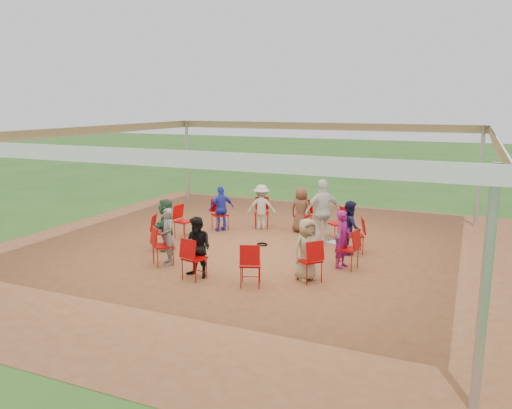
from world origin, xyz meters
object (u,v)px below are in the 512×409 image
at_px(chair_6, 184,221).
at_px(chair_10, 251,264).
at_px(person_seated_4, 221,209).
at_px(standing_person, 323,212).
at_px(chair_9, 194,259).
at_px(person_seated_7, 198,248).
at_px(chair_1, 355,235).
at_px(person_seated_3, 262,207).
at_px(chair_7, 162,232).
at_px(person_seated_5, 166,224).
at_px(person_seated_6, 168,237).
at_px(person_seated_8, 307,249).
at_px(chair_5, 220,215).
at_px(chair_4, 262,213).
at_px(chair_8, 163,246).
at_px(chair_2, 337,224).
at_px(chair_11, 310,261).
at_px(laptop, 336,240).
at_px(cable_coil, 262,244).
at_px(chair_3, 303,216).
at_px(person_seated_0, 343,239).
at_px(chair_0, 347,249).

distance_m(chair_6, chair_10, 4.16).
distance_m(person_seated_4, standing_person, 3.04).
bearing_deg(chair_9, person_seated_7, 90.00).
bearing_deg(chair_1, person_seated_3, 46.47).
height_order(chair_7, person_seated_5, person_seated_5).
xyz_separation_m(person_seated_3, person_seated_6, (-0.68, -3.89, 0.00)).
bearing_deg(person_seated_8, person_seated_7, 150.00).
xyz_separation_m(chair_6, person_seated_6, (0.90, -2.16, 0.21)).
bearing_deg(chair_7, chair_1, 90.00).
xyz_separation_m(chair_9, person_seated_5, (-1.73, 1.58, 0.21)).
distance_m(chair_5, person_seated_4, 0.24).
height_order(chair_6, person_seated_8, person_seated_8).
height_order(chair_4, standing_person, standing_person).
relative_size(chair_7, person_seated_4, 0.69).
bearing_deg(person_seated_7, person_seated_6, 165.00).
relative_size(chair_8, person_seated_5, 0.69).
distance_m(chair_2, person_seated_8, 3.32).
height_order(chair_6, standing_person, standing_person).
distance_m(chair_4, chair_10, 4.80).
height_order(chair_2, chair_11, same).
height_order(person_seated_6, laptop, person_seated_6).
distance_m(chair_2, cable_coil, 2.12).
bearing_deg(chair_5, person_seated_7, 60.85).
relative_size(chair_3, person_seated_0, 0.69).
xyz_separation_m(chair_2, person_seated_5, (-3.68, -2.63, 0.21)).
height_order(person_seated_5, standing_person, standing_person).
height_order(chair_6, person_seated_3, person_seated_3).
distance_m(person_seated_3, person_seated_5, 3.22).
bearing_deg(person_seated_7, chair_0, 43.53).
relative_size(chair_8, cable_coil, 2.54).
bearing_deg(chair_11, standing_person, 50.84).
distance_m(chair_2, chair_10, 4.16).
height_order(chair_2, standing_person, standing_person).
xyz_separation_m(chair_1, person_seated_7, (-2.64, -3.07, 0.21)).
xyz_separation_m(chair_3, laptop, (1.67, -2.73, 0.17)).
height_order(person_seated_0, cable_coil, person_seated_0).
xyz_separation_m(chair_0, person_seated_5, (-4.51, -0.37, 0.21)).
bearing_deg(laptop, person_seated_3, 58.76).
bearing_deg(person_seated_4, chair_1, 120.85).
bearing_deg(chair_4, laptop, 117.91).
distance_m(person_seated_6, standing_person, 4.15).
bearing_deg(laptop, chair_11, 178.25).
relative_size(chair_10, person_seated_3, 0.69).
relative_size(chair_0, person_seated_6, 0.69).
bearing_deg(chair_5, chair_8, 45.00).
distance_m(person_seated_4, person_seated_6, 3.22).
bearing_deg(chair_5, chair_10, 75.00).
bearing_deg(person_seated_6, chair_11, 43.53).
bearing_deg(laptop, person_seated_6, 121.24).
xyz_separation_m(chair_1, chair_6, (-4.62, -0.41, 0.00)).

